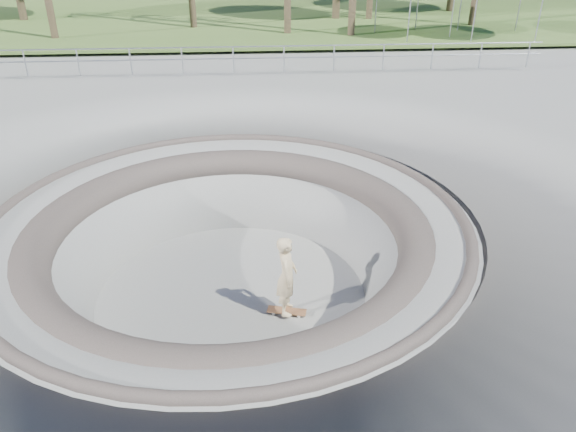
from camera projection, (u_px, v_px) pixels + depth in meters
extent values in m
plane|color=gray|center=(228.00, 220.00, 11.89)|extent=(180.00, 180.00, 0.00)
torus|color=gray|center=(232.00, 296.00, 12.83)|extent=(14.00, 14.00, 4.00)
cylinder|color=gray|center=(232.00, 295.00, 12.81)|extent=(6.60, 6.60, 0.10)
torus|color=#544943|center=(228.00, 221.00, 11.89)|extent=(10.24, 10.24, 0.24)
torus|color=#544943|center=(229.00, 238.00, 12.10)|extent=(8.91, 8.91, 0.81)
ellipsoid|color=brown|center=(41.00, 40.00, 61.84)|extent=(50.40, 36.00, 23.40)
ellipsoid|color=brown|center=(307.00, 41.00, 68.85)|extent=(61.60, 44.00, 28.60)
ellipsoid|color=brown|center=(556.00, 28.00, 62.38)|extent=(42.00, 30.00, 19.50)
cylinder|color=#95989D|center=(233.00, 47.00, 21.88)|extent=(25.00, 0.05, 0.05)
cylinder|color=#95989D|center=(233.00, 59.00, 22.09)|extent=(25.00, 0.05, 0.05)
cube|color=brown|center=(287.00, 311.00, 12.08)|extent=(0.87, 0.43, 0.02)
cylinder|color=#ABABB0|center=(287.00, 312.00, 12.10)|extent=(0.08, 0.18, 0.04)
cylinder|color=#ABABB0|center=(287.00, 312.00, 12.10)|extent=(0.08, 0.18, 0.04)
cylinder|color=beige|center=(287.00, 312.00, 12.10)|extent=(0.07, 0.05, 0.07)
cylinder|color=beige|center=(287.00, 312.00, 12.10)|extent=(0.07, 0.05, 0.07)
cylinder|color=beige|center=(287.00, 312.00, 12.10)|extent=(0.07, 0.05, 0.07)
cylinder|color=beige|center=(287.00, 312.00, 12.10)|extent=(0.07, 0.05, 0.07)
imported|color=beige|center=(287.00, 276.00, 11.65)|extent=(0.50, 0.70, 1.81)
cylinder|color=#95989D|center=(394.00, 18.00, 27.05)|extent=(0.06, 0.06, 2.12)
cylinder|color=#95989D|center=(448.00, 17.00, 27.22)|extent=(0.06, 0.06, 2.12)
cylinder|color=#95989D|center=(381.00, 10.00, 29.41)|extent=(0.06, 0.06, 2.12)
cylinder|color=#95989D|center=(432.00, 9.00, 29.59)|extent=(0.06, 0.06, 2.12)
cylinder|color=#95989D|center=(480.00, 16.00, 26.56)|extent=(0.06, 0.06, 2.39)
cylinder|color=#95989D|center=(542.00, 16.00, 26.76)|extent=(0.06, 0.06, 2.39)
cylinder|color=#95989D|center=(458.00, 7.00, 29.23)|extent=(0.06, 0.06, 2.39)
cylinder|color=#95989D|center=(515.00, 7.00, 29.43)|extent=(0.06, 0.06, 2.39)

